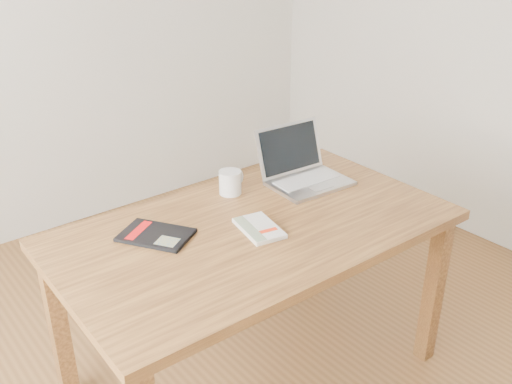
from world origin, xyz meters
TOP-DOWN VIEW (x-y plane):
  - room at (-0.07, 0.00)m, footprint 4.04×4.04m
  - desk at (0.15, 0.15)m, footprint 1.52×0.89m
  - white_guidebook at (0.13, 0.11)m, footprint 0.17×0.23m
  - black_guidebook at (-0.19, 0.31)m, footprint 0.28×0.30m
  - laptop at (0.56, 0.34)m, footprint 0.36×0.33m
  - coffee_mug at (0.24, 0.43)m, footprint 0.13×0.09m

SIDE VIEW (x-z plane):
  - desk at x=0.15m, z-range 0.29..1.04m
  - black_guidebook at x=-0.19m, z-range 0.75..0.76m
  - white_guidebook at x=0.13m, z-range 0.75..0.77m
  - laptop at x=0.56m, z-range 0.68..0.91m
  - coffee_mug at x=0.24m, z-range 0.75..0.85m
  - room at x=-0.07m, z-range 0.01..2.71m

